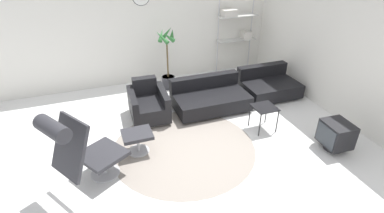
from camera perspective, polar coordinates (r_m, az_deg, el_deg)
ground_plane at (r=5.45m, az=0.47°, el=-6.22°), size 12.00×12.00×0.00m
wall_back at (r=7.38m, az=-7.59°, el=15.29°), size 12.00×0.09×2.80m
wall_right at (r=6.42m, az=27.00°, el=10.22°), size 0.06×12.00×2.80m
round_rug at (r=5.24m, az=-1.59°, el=-7.80°), size 2.47×2.47×0.01m
lounge_chair at (r=4.35m, az=-20.98°, el=-7.00°), size 1.16×1.02×1.25m
ottoman at (r=5.07m, az=-10.35°, el=-5.85°), size 0.49×0.42×0.38m
armchair_red at (r=6.03m, az=-8.31°, el=0.30°), size 0.76×0.93×0.73m
couch_low at (r=6.33m, az=3.36°, el=1.59°), size 1.53×0.93×0.62m
couch_second at (r=7.08m, az=14.27°, el=3.84°), size 1.23×0.93×0.62m
side_table at (r=5.66m, az=13.62°, el=-0.56°), size 0.41×0.41×0.48m
crt_television at (r=5.61m, az=25.71°, el=-4.94°), size 0.46×0.51×0.51m
potted_plant at (r=7.08m, az=-4.66°, el=7.70°), size 0.48×0.49×1.49m
shelf_unit at (r=7.92m, az=8.51°, el=15.07°), size 1.01×0.28×2.05m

